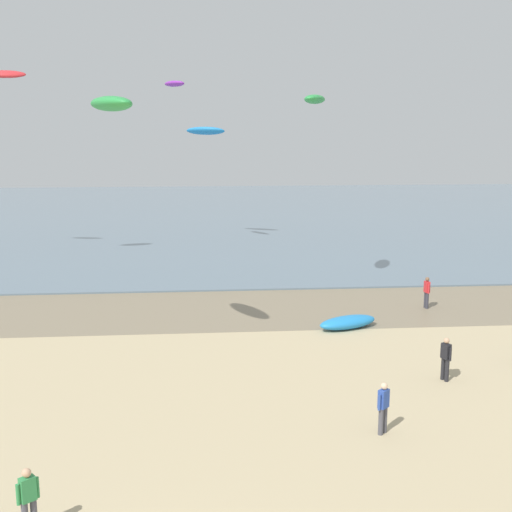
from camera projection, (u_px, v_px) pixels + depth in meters
wet_sand_strip at (187, 310)px, 35.02m from camera, size 120.00×8.01×0.01m
sea at (194, 214)px, 73.15m from camera, size 160.00×70.00×0.10m
person_nearest_camera at (383, 406)px, 20.78m from camera, size 0.45×0.41×1.71m
person_right_flank at (28, 499)px, 15.60m from camera, size 0.47×0.40×1.71m
person_far_down_beach at (446, 358)px, 25.17m from camera, size 0.34×0.54×1.71m
person_trailing_behind at (427, 292)px, 35.30m from camera, size 0.25×0.57×1.71m
grounded_kite at (348, 322)px, 31.84m from camera, size 3.27×2.16×0.62m
kite_aloft_0 at (5, 74)px, 43.00m from camera, size 2.76×1.35×0.74m
kite_aloft_1 at (174, 84)px, 49.15m from camera, size 2.10×2.50×0.56m
kite_aloft_2 at (315, 99)px, 36.93m from camera, size 2.10×3.29×0.58m
kite_aloft_3 at (111, 104)px, 25.88m from camera, size 2.71×3.73×0.73m
kite_aloft_5 at (205, 131)px, 54.26m from camera, size 3.57×2.42×0.94m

